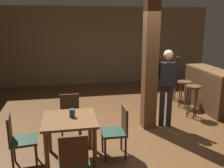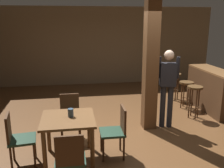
{
  "view_description": "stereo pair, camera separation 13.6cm",
  "coord_description": "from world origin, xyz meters",
  "px_view_note": "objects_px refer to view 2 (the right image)",
  "views": [
    {
      "loc": [
        -1.41,
        -4.64,
        2.33
      ],
      "look_at": [
        -0.49,
        0.18,
        1.07
      ],
      "focal_mm": 40.0,
      "sensor_mm": 36.0,
      "label": 1
    },
    {
      "loc": [
        -1.27,
        -4.66,
        2.33
      ],
      "look_at": [
        -0.49,
        0.18,
        1.07
      ],
      "focal_mm": 40.0,
      "sensor_mm": 36.0,
      "label": 2
    }
  ],
  "objects_px": {
    "chair_west": "(17,137)",
    "bar_counter": "(209,90)",
    "dining_table": "(68,126)",
    "napkin_cup": "(71,113)",
    "chair_south": "(70,158)",
    "bar_stool_far": "(175,80)",
    "chair_east": "(117,129)",
    "bar_stool_mid": "(186,88)",
    "bar_stool_near": "(195,94)",
    "chair_north": "(70,114)",
    "standing_person": "(168,83)"
  },
  "relations": [
    {
      "from": "chair_west",
      "to": "bar_counter",
      "type": "xyz_separation_m",
      "value": [
        4.45,
        1.94,
        0.05
      ]
    },
    {
      "from": "dining_table",
      "to": "napkin_cup",
      "type": "xyz_separation_m",
      "value": [
        0.05,
        0.04,
        0.21
      ]
    },
    {
      "from": "dining_table",
      "to": "chair_west",
      "type": "relative_size",
      "value": 0.98
    },
    {
      "from": "dining_table",
      "to": "chair_west",
      "type": "xyz_separation_m",
      "value": [
        -0.82,
        -0.04,
        -0.12
      ]
    },
    {
      "from": "chair_west",
      "to": "dining_table",
      "type": "bearing_deg",
      "value": 2.74
    },
    {
      "from": "chair_south",
      "to": "napkin_cup",
      "type": "xyz_separation_m",
      "value": [
        0.02,
        0.88,
        0.33
      ]
    },
    {
      "from": "chair_west",
      "to": "bar_stool_far",
      "type": "distance_m",
      "value": 4.91
    },
    {
      "from": "chair_east",
      "to": "napkin_cup",
      "type": "relative_size",
      "value": 6.42
    },
    {
      "from": "bar_stool_mid",
      "to": "bar_stool_far",
      "type": "height_order",
      "value": "bar_stool_far"
    },
    {
      "from": "bar_stool_near",
      "to": "bar_stool_far",
      "type": "distance_m",
      "value": 1.47
    },
    {
      "from": "dining_table",
      "to": "bar_stool_near",
      "type": "relative_size",
      "value": 1.1
    },
    {
      "from": "napkin_cup",
      "to": "dining_table",
      "type": "bearing_deg",
      "value": -138.44
    },
    {
      "from": "dining_table",
      "to": "chair_north",
      "type": "bearing_deg",
      "value": 88.29
    },
    {
      "from": "napkin_cup",
      "to": "standing_person",
      "type": "distance_m",
      "value": 2.31
    },
    {
      "from": "chair_north",
      "to": "standing_person",
      "type": "relative_size",
      "value": 0.52
    },
    {
      "from": "chair_south",
      "to": "dining_table",
      "type": "bearing_deg",
      "value": 91.85
    },
    {
      "from": "napkin_cup",
      "to": "bar_stool_mid",
      "type": "relative_size",
      "value": 0.19
    },
    {
      "from": "chair_west",
      "to": "napkin_cup",
      "type": "height_order",
      "value": "napkin_cup"
    },
    {
      "from": "chair_east",
      "to": "standing_person",
      "type": "xyz_separation_m",
      "value": [
        1.3,
        1.04,
        0.5
      ]
    },
    {
      "from": "napkin_cup",
      "to": "bar_stool_near",
      "type": "distance_m",
      "value": 3.27
    },
    {
      "from": "chair_west",
      "to": "napkin_cup",
      "type": "distance_m",
      "value": 0.93
    },
    {
      "from": "chair_east",
      "to": "chair_north",
      "type": "relative_size",
      "value": 1.0
    },
    {
      "from": "chair_east",
      "to": "bar_stool_far",
      "type": "bearing_deg",
      "value": 51.88
    },
    {
      "from": "chair_north",
      "to": "bar_counter",
      "type": "distance_m",
      "value": 3.77
    },
    {
      "from": "chair_north",
      "to": "bar_stool_near",
      "type": "bearing_deg",
      "value": 12.01
    },
    {
      "from": "dining_table",
      "to": "standing_person",
      "type": "height_order",
      "value": "standing_person"
    },
    {
      "from": "chair_west",
      "to": "bar_stool_mid",
      "type": "xyz_separation_m",
      "value": [
        3.92,
        2.18,
        0.05
      ]
    },
    {
      "from": "bar_stool_near",
      "to": "chair_west",
      "type": "bearing_deg",
      "value": -158.65
    },
    {
      "from": "chair_east",
      "to": "bar_stool_mid",
      "type": "relative_size",
      "value": 1.22
    },
    {
      "from": "chair_west",
      "to": "bar_stool_far",
      "type": "bearing_deg",
      "value": 36.96
    },
    {
      "from": "chair_north",
      "to": "chair_south",
      "type": "bearing_deg",
      "value": -89.92
    },
    {
      "from": "napkin_cup",
      "to": "bar_stool_mid",
      "type": "bearing_deg",
      "value": 34.44
    },
    {
      "from": "dining_table",
      "to": "chair_south",
      "type": "relative_size",
      "value": 0.98
    },
    {
      "from": "chair_west",
      "to": "chair_south",
      "type": "xyz_separation_m",
      "value": [
        0.84,
        -0.79,
        0.0
      ]
    },
    {
      "from": "standing_person",
      "to": "bar_stool_far",
      "type": "height_order",
      "value": "standing_person"
    },
    {
      "from": "dining_table",
      "to": "bar_stool_near",
      "type": "distance_m",
      "value": 3.32
    },
    {
      "from": "bar_stool_mid",
      "to": "bar_stool_far",
      "type": "distance_m",
      "value": 0.77
    },
    {
      "from": "chair_east",
      "to": "napkin_cup",
      "type": "xyz_separation_m",
      "value": [
        -0.77,
        0.04,
        0.33
      ]
    },
    {
      "from": "bar_counter",
      "to": "bar_stool_mid",
      "type": "bearing_deg",
      "value": 155.95
    },
    {
      "from": "dining_table",
      "to": "chair_north",
      "type": "relative_size",
      "value": 0.98
    },
    {
      "from": "bar_stool_mid",
      "to": "standing_person",
      "type": "bearing_deg",
      "value": -131.83
    },
    {
      "from": "napkin_cup",
      "to": "bar_stool_near",
      "type": "relative_size",
      "value": 0.17
    },
    {
      "from": "napkin_cup",
      "to": "bar_stool_mid",
      "type": "height_order",
      "value": "napkin_cup"
    },
    {
      "from": "chair_east",
      "to": "chair_west",
      "type": "height_order",
      "value": "same"
    },
    {
      "from": "chair_south",
      "to": "bar_stool_near",
      "type": "xyz_separation_m",
      "value": [
        2.96,
        2.28,
        0.09
      ]
    },
    {
      "from": "chair_east",
      "to": "chair_west",
      "type": "xyz_separation_m",
      "value": [
        -1.63,
        -0.04,
        0.0
      ]
    },
    {
      "from": "chair_east",
      "to": "chair_south",
      "type": "distance_m",
      "value": 1.15
    },
    {
      "from": "chair_south",
      "to": "chair_north",
      "type": "height_order",
      "value": "same"
    },
    {
      "from": "chair_south",
      "to": "bar_stool_far",
      "type": "distance_m",
      "value": 4.85
    },
    {
      "from": "bar_stool_far",
      "to": "dining_table",
      "type": "bearing_deg",
      "value": -136.83
    }
  ]
}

